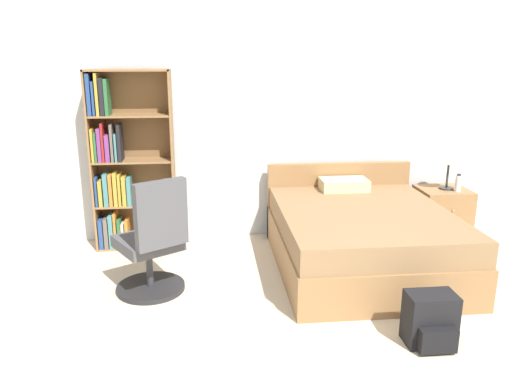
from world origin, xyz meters
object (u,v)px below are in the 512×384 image
Objects in this scene: water_bottle at (458,183)px; backpack_black at (431,321)px; nightstand at (441,214)px; office_chair at (153,246)px; bookshelf at (122,165)px; bed at (360,237)px; table_lamp at (449,157)px.

water_bottle is 0.51× the size of backpack_black.
water_bottle is (0.09, -0.12, 0.38)m from nightstand.
office_chair is 2.26m from backpack_black.
bookshelf is at bearing 109.40° from office_chair.
bed is at bearing -149.92° from nightstand.
office_chair is 3.29m from table_lamp.
backpack_black is at bearing -86.04° from bed.
table_lamp is 0.30m from water_bottle.
office_chair reaches higher than table_lamp.
bookshelf is 3.57m from water_bottle.
backpack_black is (-1.04, -2.03, -0.11)m from nightstand.
table_lamp is (0.02, -0.01, 0.65)m from nightstand.
bookshelf is 2.53m from bed.
nightstand is 0.65m from table_lamp.
table_lamp reaches higher than bed.
bookshelf reaches higher than table_lamp.
backpack_black is at bearing -25.94° from office_chair.
water_bottle is (3.56, -0.23, -0.23)m from bookshelf.
office_chair reaches higher than nightstand.
water_bottle is at bearing 16.42° from office_chair.
bookshelf is 1.78× the size of office_chair.
bed is 9.79× the size of water_bottle.
table_lamp is at bearing 122.10° from water_bottle.
water_bottle is at bearing 59.48° from backpack_black.
office_chair reaches higher than water_bottle.
bed is 4.22× the size of table_lamp.
bed is 3.33× the size of nightstand.
backpack_black is (2.43, -2.14, -0.72)m from bookshelf.
bookshelf is 3.32m from backpack_black.
table_lamp is at bearing -1.89° from bookshelf.
nightstand is 1.27× the size of table_lamp.
bed is at bearing -150.59° from table_lamp.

